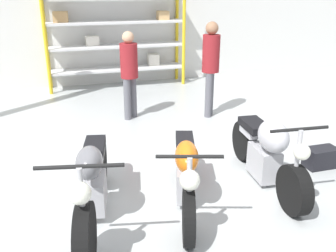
# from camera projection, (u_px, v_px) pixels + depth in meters

# --- Properties ---
(ground_plane) EXTENTS (30.00, 30.00, 0.00)m
(ground_plane) POSITION_uv_depth(u_px,v_px,m) (177.00, 189.00, 4.68)
(ground_plane) COLOR #B2B7B7
(back_wall) EXTENTS (30.00, 0.08, 3.60)m
(back_wall) POSITION_uv_depth(u_px,v_px,m) (107.00, 10.00, 9.04)
(back_wall) COLOR silver
(back_wall) RESTS_ON ground_plane
(shelving_rack) EXTENTS (3.32, 0.63, 2.48)m
(shelving_rack) POSITION_uv_depth(u_px,v_px,m) (118.00, 34.00, 8.96)
(shelving_rack) COLOR gold
(shelving_rack) RESTS_ON ground_plane
(motorcycle_grey) EXTENTS (0.79, 2.15, 1.01)m
(motorcycle_grey) POSITION_uv_depth(u_px,v_px,m) (93.00, 183.00, 3.94)
(motorcycle_grey) COLOR black
(motorcycle_grey) RESTS_ON ground_plane
(motorcycle_orange) EXTENTS (0.83, 1.91, 0.93)m
(motorcycle_orange) POSITION_uv_depth(u_px,v_px,m) (186.00, 172.00, 4.20)
(motorcycle_orange) COLOR black
(motorcycle_orange) RESTS_ON ground_plane
(motorcycle_silver) EXTENTS (0.66, 1.98, 1.00)m
(motorcycle_silver) POSITION_uv_depth(u_px,v_px,m) (267.00, 151.00, 4.69)
(motorcycle_silver) COLOR black
(motorcycle_silver) RESTS_ON ground_plane
(person_browsing) EXTENTS (0.44, 0.44, 1.77)m
(person_browsing) POSITION_uv_depth(u_px,v_px,m) (211.00, 62.00, 6.92)
(person_browsing) COLOR #595960
(person_browsing) RESTS_ON ground_plane
(person_near_rack) EXTENTS (0.45, 0.45, 1.62)m
(person_near_rack) POSITION_uv_depth(u_px,v_px,m) (129.00, 69.00, 6.82)
(person_near_rack) COLOR #595960
(person_near_rack) RESTS_ON ground_plane
(toolbox) EXTENTS (0.44, 0.26, 0.28)m
(toolbox) POSITION_uv_depth(u_px,v_px,m) (321.00, 157.00, 5.20)
(toolbox) COLOR black
(toolbox) RESTS_ON ground_plane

